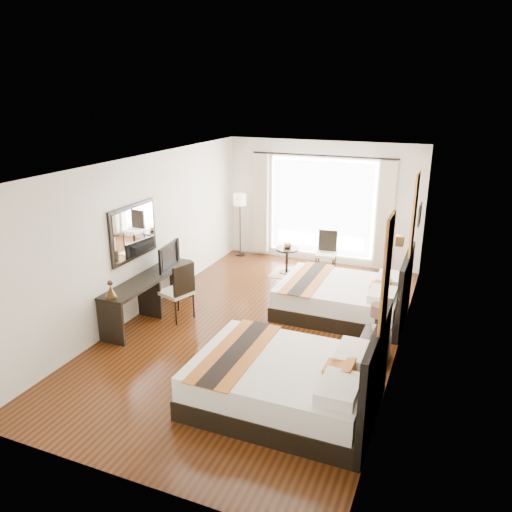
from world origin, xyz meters
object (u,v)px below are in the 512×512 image
at_px(desk_chair, 178,301).
at_px(vase, 375,333).
at_px(bed_near, 289,382).
at_px(bed_far, 345,297).
at_px(nightstand, 375,348).
at_px(console_desk, 149,297).
at_px(table_lamp, 379,312).
at_px(side_table, 287,261).
at_px(fruit_bowl, 287,247).
at_px(floor_lamp, 240,204).
at_px(window_chair, 326,261).
at_px(television, 165,255).

bearing_deg(desk_chair, vase, -168.14).
distance_m(bed_near, bed_far, 2.98).
distance_m(nightstand, console_desk, 3.98).
bearing_deg(vase, table_lamp, 90.90).
xyz_separation_m(table_lamp, console_desk, (-3.97, -0.06, -0.39)).
xyz_separation_m(bed_far, side_table, (-1.66, 1.59, -0.04)).
height_order(bed_far, fruit_bowl, bed_far).
xyz_separation_m(table_lamp, vase, (0.00, -0.29, -0.20)).
bearing_deg(table_lamp, floor_lamp, 136.36).
bearing_deg(table_lamp, window_chair, 116.55).
xyz_separation_m(table_lamp, side_table, (-2.44, 2.97, -0.48)).
height_order(floor_lamp, fruit_bowl, floor_lamp).
bearing_deg(television, bed_far, -81.22).
relative_size(table_lamp, console_desk, 0.18).
bearing_deg(nightstand, television, 171.43).
distance_m(table_lamp, vase, 0.36).
height_order(television, side_table, television).
height_order(bed_near, desk_chair, bed_near).
bearing_deg(vase, bed_far, 115.23).
distance_m(nightstand, window_chair, 3.79).
bearing_deg(bed_near, nightstand, 60.76).
relative_size(bed_near, fruit_bowl, 12.15).
bearing_deg(television, vase, -108.05).
bearing_deg(fruit_bowl, bed_near, -70.67).
bearing_deg(console_desk, side_table, 63.21).
relative_size(bed_far, fruit_bowl, 11.60).
bearing_deg(bed_near, desk_chair, 147.58).
xyz_separation_m(nightstand, vase, (0.00, -0.19, 0.32)).
relative_size(bed_far, vase, 18.35).
bearing_deg(floor_lamp, window_chair, -10.30).
relative_size(bed_near, console_desk, 1.06).
distance_m(vase, television, 4.05).
height_order(bed_near, bed_far, bed_near).
bearing_deg(floor_lamp, bed_far, -36.92).
relative_size(nightstand, window_chair, 0.52).
relative_size(bed_near, vase, 19.23).
relative_size(console_desk, window_chair, 2.35).
bearing_deg(fruit_bowl, vase, -53.32).
height_order(console_desk, television, television).
relative_size(nightstand, side_table, 0.85).
xyz_separation_m(vase, side_table, (-2.45, 3.26, -0.27)).
xyz_separation_m(bed_near, vase, (0.84, 1.31, 0.22)).
bearing_deg(side_table, vase, -53.13).
bearing_deg(window_chair, bed_far, 18.24).
bearing_deg(television, nightstand, -105.38).
distance_m(table_lamp, window_chair, 3.73).
distance_m(console_desk, fruit_bowl, 3.42).
xyz_separation_m(console_desk, fruit_bowl, (1.53, 3.05, 0.22)).
xyz_separation_m(bed_far, television, (-3.17, -0.88, 0.66)).
relative_size(floor_lamp, side_table, 2.64).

